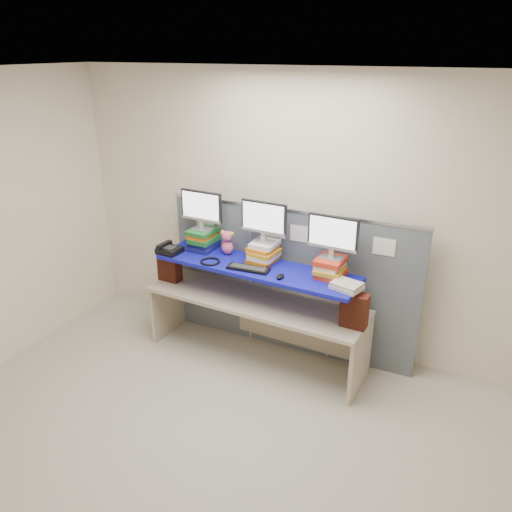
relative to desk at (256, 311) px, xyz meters
The scene contains 18 objects.
room 1.70m from the desk, 81.16° to the right, with size 5.00×4.00×2.80m.
cubicle_partition 0.46m from the desk, 55.71° to the left, with size 2.60×0.06×1.53m.
desk is the anchor object (origin of this frame).
brick_pier_left 1.05m from the desk, behind, with size 0.23×0.13×0.32m, color maroon.
brick_pier_right 1.05m from the desk, ahead, with size 0.23×0.13×0.32m, color maroon.
blue_board 0.47m from the desk, behind, with size 2.00×0.50×0.04m, color #0E0A86.
book_stack_left 0.91m from the desk, 166.52° to the left, with size 0.28×0.31×0.21m.
book_stack_center 0.60m from the desk, 75.98° to the left, with size 0.28×0.31×0.20m.
book_stack_right 0.92m from the desk, ahead, with size 0.27×0.32×0.17m.
monitor_left 1.16m from the desk, 166.77° to the left, with size 0.46×0.14×0.40m.
monitor_center 0.93m from the desk, 76.96° to the left, with size 0.46×0.14×0.40m.
monitor_right 1.14m from the desk, ahead, with size 0.46×0.14×0.40m.
keyboard 0.52m from the desk, 103.37° to the right, with size 0.41×0.16×0.03m.
mouse 0.62m from the desk, 26.88° to the right, with size 0.06×0.11×0.03m, color black.
desk_phone 1.08m from the desk, behind, with size 0.24×0.22×0.09m.
headset 0.67m from the desk, 165.14° to the right, with size 0.19×0.19×0.02m, color black.
plush_toy 0.74m from the desk, 159.45° to the left, with size 0.15×0.11×0.25m.
binder_stack 1.06m from the desk, ahead, with size 0.29×0.26×0.06m.
Camera 1 is at (1.60, -2.49, 2.95)m, focal length 35.00 mm.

